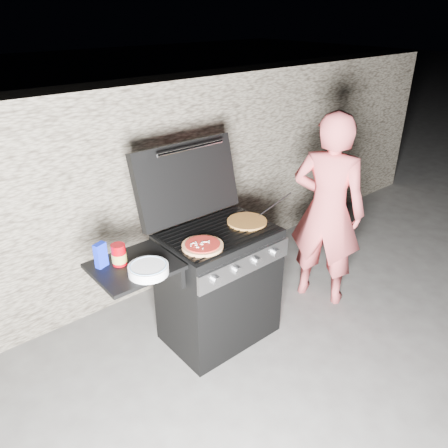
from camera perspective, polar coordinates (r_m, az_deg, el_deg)
ground at (r=3.57m, az=-0.63°, el=-14.01°), size 50.00×50.00×0.00m
stone_wall at (r=3.86m, az=-10.69°, el=4.48°), size 8.00×0.35×1.80m
gas_grill at (r=3.17m, az=-4.22°, el=-9.61°), size 1.34×0.79×0.91m
pizza_topped at (r=2.85m, az=-2.82°, el=-2.77°), size 0.35×0.35×0.03m
pizza_plain at (r=3.18m, az=3.02°, el=0.35°), size 0.38×0.38×0.02m
sauce_jar at (r=2.73m, az=-13.58°, el=-3.89°), size 0.10×0.10×0.14m
blue_carton at (r=2.73m, az=-15.81°, el=-3.93°), size 0.08×0.06×0.16m
plate_stack at (r=2.62m, az=-9.84°, el=-5.88°), size 0.27×0.27×0.06m
person at (r=3.67m, az=13.34°, el=1.68°), size 0.60×0.71×1.64m
tongs at (r=3.39m, az=6.70°, el=2.53°), size 0.40×0.05×0.08m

